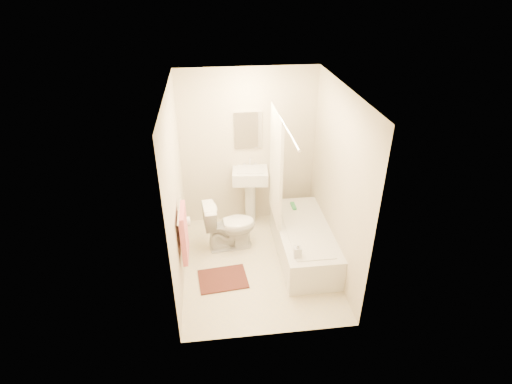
{
  "coord_description": "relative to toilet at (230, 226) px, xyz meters",
  "views": [
    {
      "loc": [
        -0.55,
        -4.23,
        3.57
      ],
      "look_at": [
        0.0,
        0.25,
        1.0
      ],
      "focal_mm": 28.0,
      "sensor_mm": 36.0,
      "label": 1
    }
  ],
  "objects": [
    {
      "name": "towel_bar",
      "position": [
        -0.61,
        -0.71,
        0.74
      ],
      "size": [
        0.02,
        0.6,
        0.02
      ],
      "primitive_type": "cylinder",
      "rotation": [
        1.57,
        0.0,
        0.0
      ],
      "color": "silver",
      "rests_on": "wall_left"
    },
    {
      "name": "toilet",
      "position": [
        0.0,
        0.0,
        0.0
      ],
      "size": [
        0.77,
        0.49,
        0.72
      ],
      "primitive_type": "imported",
      "rotation": [
        0.0,
        0.0,
        1.68
      ],
      "color": "white",
      "rests_on": "floor"
    },
    {
      "name": "floor",
      "position": [
        0.35,
        -0.46,
        -0.36
      ],
      "size": [
        2.4,
        2.4,
        0.0
      ],
      "primitive_type": "plane",
      "color": "beige",
      "rests_on": "ground"
    },
    {
      "name": "ceiling",
      "position": [
        0.35,
        -0.46,
        2.04
      ],
      "size": [
        2.4,
        2.4,
        0.0
      ],
      "primitive_type": "plane",
      "color": "white",
      "rests_on": "ground"
    },
    {
      "name": "toilet_paper",
      "position": [
        -0.58,
        -0.34,
        0.34
      ],
      "size": [
        0.11,
        0.12,
        0.12
      ],
      "primitive_type": "cylinder",
      "rotation": [
        0.0,
        1.57,
        0.0
      ],
      "color": "white",
      "rests_on": "wall_left"
    },
    {
      "name": "wall_left",
      "position": [
        -0.65,
        -0.46,
        0.84
      ],
      "size": [
        0.02,
        2.4,
        2.4
      ],
      "primitive_type": "cube",
      "color": "beige",
      "rests_on": "ground"
    },
    {
      "name": "scrub_brush",
      "position": [
        0.96,
        0.23,
        0.11
      ],
      "size": [
        0.06,
        0.19,
        0.04
      ],
      "primitive_type": "cube",
      "rotation": [
        0.0,
        0.0,
        0.02
      ],
      "color": "green",
      "rests_on": "bathtub"
    },
    {
      "name": "bathtub",
      "position": [
        1.0,
        -0.31,
        -0.13
      ],
      "size": [
        0.7,
        1.6,
        0.45
      ],
      "primitive_type": null,
      "color": "silver",
      "rests_on": "floor"
    },
    {
      "name": "bath_mat",
      "position": [
        -0.15,
        -0.71,
        -0.35
      ],
      "size": [
        0.66,
        0.52,
        0.02
      ],
      "primitive_type": "cube",
      "rotation": [
        0.0,
        0.0,
        0.1
      ],
      "color": "#4F2A20",
      "rests_on": "floor"
    },
    {
      "name": "curtain_rod",
      "position": [
        0.65,
        -0.36,
        1.64
      ],
      "size": [
        0.03,
        1.7,
        0.03
      ],
      "primitive_type": "cylinder",
      "rotation": [
        1.57,
        0.0,
        0.0
      ],
      "color": "silver",
      "rests_on": "wall_back"
    },
    {
      "name": "wall_back",
      "position": [
        0.35,
        0.74,
        0.84
      ],
      "size": [
        2.0,
        0.02,
        2.4
      ],
      "primitive_type": "cube",
      "color": "beige",
      "rests_on": "ground"
    },
    {
      "name": "towel",
      "position": [
        -0.58,
        -0.71,
        0.42
      ],
      "size": [
        0.06,
        0.45,
        0.66
      ],
      "primitive_type": "cube",
      "color": "#CC7266",
      "rests_on": "towel_bar"
    },
    {
      "name": "mirror",
      "position": [
        0.35,
        0.72,
        1.14
      ],
      "size": [
        0.4,
        0.03,
        0.55
      ],
      "primitive_type": "cube",
      "color": "white",
      "rests_on": "wall_back"
    },
    {
      "name": "shower_curtain",
      "position": [
        0.65,
        0.04,
        0.86
      ],
      "size": [
        0.04,
        0.8,
        1.55
      ],
      "primitive_type": "cube",
      "color": "silver",
      "rests_on": "curtain_rod"
    },
    {
      "name": "sink",
      "position": [
        0.36,
        0.6,
        0.15
      ],
      "size": [
        0.56,
        0.47,
        1.02
      ],
      "primitive_type": null,
      "rotation": [
        0.0,
        0.0,
        -0.1
      ],
      "color": "silver",
      "rests_on": "floor"
    },
    {
      "name": "wall_right",
      "position": [
        1.35,
        -0.46,
        0.84
      ],
      "size": [
        0.02,
        2.4,
        2.4
      ],
      "primitive_type": "cube",
      "color": "beige",
      "rests_on": "ground"
    },
    {
      "name": "soap_bottle",
      "position": [
        0.78,
        -0.9,
        0.19
      ],
      "size": [
        0.1,
        0.1,
        0.2
      ],
      "primitive_type": "imported",
      "rotation": [
        0.0,
        0.0,
        -0.08
      ],
      "color": "white",
      "rests_on": "bathtub"
    }
  ]
}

